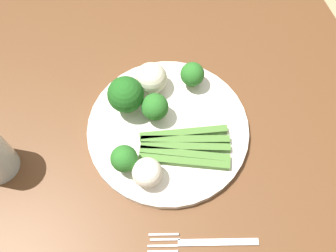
{
  "coord_description": "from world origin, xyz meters",
  "views": [
    {
      "loc": [
        -0.31,
        0.02,
        1.33
      ],
      "look_at": [
        -0.04,
        -0.06,
        0.77
      ],
      "focal_mm": 40.5,
      "sensor_mm": 36.0,
      "label": 1
    }
  ],
  "objects_px": {
    "broccoli_left": "(124,159)",
    "cauliflower_back_right": "(151,78)",
    "asparagus_bundle": "(185,147)",
    "broccoli_outer_edge": "(192,74)",
    "fork": "(201,243)",
    "broccoli_front": "(155,107)",
    "cauliflower_right": "(149,172)",
    "plate": "(168,129)",
    "broccoli_front_left": "(127,94)",
    "dining_table": "(135,142)"
  },
  "relations": [
    {
      "from": "broccoli_front",
      "to": "fork",
      "type": "xyz_separation_m",
      "value": [
        -0.22,
        -0.01,
        -0.04
      ]
    },
    {
      "from": "broccoli_outer_edge",
      "to": "fork",
      "type": "xyz_separation_m",
      "value": [
        -0.26,
        0.07,
        -0.04
      ]
    },
    {
      "from": "asparagus_bundle",
      "to": "fork",
      "type": "xyz_separation_m",
      "value": [
        -0.15,
        0.02,
        -0.02
      ]
    },
    {
      "from": "broccoli_front",
      "to": "fork",
      "type": "distance_m",
      "value": 0.22
    },
    {
      "from": "broccoli_outer_edge",
      "to": "fork",
      "type": "relative_size",
      "value": 0.31
    },
    {
      "from": "dining_table",
      "to": "cauliflower_right",
      "type": "xyz_separation_m",
      "value": [
        -0.12,
        -0.0,
        0.14
      ]
    },
    {
      "from": "plate",
      "to": "cauliflower_right",
      "type": "xyz_separation_m",
      "value": [
        -0.08,
        0.05,
        0.03
      ]
    },
    {
      "from": "plate",
      "to": "broccoli_outer_edge",
      "type": "distance_m",
      "value": 0.1
    },
    {
      "from": "cauliflower_right",
      "to": "cauliflower_back_right",
      "type": "xyz_separation_m",
      "value": [
        0.16,
        -0.05,
        0.0
      ]
    },
    {
      "from": "broccoli_front_left",
      "to": "broccoli_front",
      "type": "height_order",
      "value": "broccoli_front_left"
    },
    {
      "from": "broccoli_front_left",
      "to": "broccoli_outer_edge",
      "type": "bearing_deg",
      "value": -82.37
    },
    {
      "from": "asparagus_bundle",
      "to": "broccoli_outer_edge",
      "type": "height_order",
      "value": "broccoli_outer_edge"
    },
    {
      "from": "cauliflower_back_right",
      "to": "broccoli_front",
      "type": "bearing_deg",
      "value": 170.71
    },
    {
      "from": "cauliflower_back_right",
      "to": "fork",
      "type": "height_order",
      "value": "cauliflower_back_right"
    },
    {
      "from": "broccoli_front",
      "to": "cauliflower_right",
      "type": "relative_size",
      "value": 1.17
    },
    {
      "from": "broccoli_front_left",
      "to": "broccoli_outer_edge",
      "type": "height_order",
      "value": "broccoli_front_left"
    },
    {
      "from": "plate",
      "to": "broccoli_front",
      "type": "xyz_separation_m",
      "value": [
        0.03,
        0.01,
        0.04
      ]
    },
    {
      "from": "broccoli_outer_edge",
      "to": "dining_table",
      "type": "bearing_deg",
      "value": 103.82
    },
    {
      "from": "broccoli_front",
      "to": "broccoli_outer_edge",
      "type": "height_order",
      "value": "broccoli_front"
    },
    {
      "from": "broccoli_front",
      "to": "broccoli_outer_edge",
      "type": "relative_size",
      "value": 1.08
    },
    {
      "from": "dining_table",
      "to": "cauliflower_back_right",
      "type": "distance_m",
      "value": 0.16
    },
    {
      "from": "plate",
      "to": "cauliflower_back_right",
      "type": "bearing_deg",
      "value": 3.32
    },
    {
      "from": "dining_table",
      "to": "fork",
      "type": "height_order",
      "value": "fork"
    },
    {
      "from": "asparagus_bundle",
      "to": "broccoli_outer_edge",
      "type": "relative_size",
      "value": 3.07
    },
    {
      "from": "cauliflower_back_right",
      "to": "fork",
      "type": "bearing_deg",
      "value": 179.98
    },
    {
      "from": "asparagus_bundle",
      "to": "cauliflower_back_right",
      "type": "bearing_deg",
      "value": 116.51
    },
    {
      "from": "plate",
      "to": "asparagus_bundle",
      "type": "distance_m",
      "value": 0.05
    },
    {
      "from": "broccoli_front_left",
      "to": "cauliflower_back_right",
      "type": "bearing_deg",
      "value": -58.29
    },
    {
      "from": "broccoli_left",
      "to": "dining_table",
      "type": "bearing_deg",
      "value": -17.79
    },
    {
      "from": "asparagus_bundle",
      "to": "broccoli_front_left",
      "type": "bearing_deg",
      "value": 141.56
    },
    {
      "from": "broccoli_front_left",
      "to": "fork",
      "type": "bearing_deg",
      "value": -169.17
    },
    {
      "from": "cauliflower_right",
      "to": "fork",
      "type": "bearing_deg",
      "value": -157.93
    },
    {
      "from": "asparagus_bundle",
      "to": "broccoli_front",
      "type": "relative_size",
      "value": 2.83
    },
    {
      "from": "fork",
      "to": "cauliflower_back_right",
      "type": "bearing_deg",
      "value": -74.54
    },
    {
      "from": "broccoli_front_left",
      "to": "broccoli_front",
      "type": "xyz_separation_m",
      "value": [
        -0.03,
        -0.04,
        -0.01
      ]
    },
    {
      "from": "broccoli_front_left",
      "to": "cauliflower_back_right",
      "type": "distance_m",
      "value": 0.06
    },
    {
      "from": "dining_table",
      "to": "asparagus_bundle",
      "type": "xyz_separation_m",
      "value": [
        -0.09,
        -0.07,
        0.12
      ]
    },
    {
      "from": "broccoli_left",
      "to": "broccoli_outer_edge",
      "type": "height_order",
      "value": "same"
    },
    {
      "from": "asparagus_bundle",
      "to": "broccoli_left",
      "type": "relative_size",
      "value": 3.01
    },
    {
      "from": "broccoli_outer_edge",
      "to": "broccoli_front_left",
      "type": "bearing_deg",
      "value": 97.63
    },
    {
      "from": "broccoli_left",
      "to": "broccoli_front",
      "type": "bearing_deg",
      "value": -43.45
    },
    {
      "from": "broccoli_front_left",
      "to": "cauliflower_back_right",
      "type": "height_order",
      "value": "broccoli_front_left"
    },
    {
      "from": "fork",
      "to": "broccoli_left",
      "type": "bearing_deg",
      "value": -46.06
    },
    {
      "from": "cauliflower_back_right",
      "to": "fork",
      "type": "relative_size",
      "value": 0.33
    },
    {
      "from": "broccoli_left",
      "to": "cauliflower_back_right",
      "type": "bearing_deg",
      "value": -30.86
    },
    {
      "from": "plate",
      "to": "asparagus_bundle",
      "type": "relative_size",
      "value": 1.74
    },
    {
      "from": "plate",
      "to": "cauliflower_right",
      "type": "relative_size",
      "value": 5.76
    },
    {
      "from": "broccoli_front",
      "to": "broccoli_outer_edge",
      "type": "distance_m",
      "value": 0.09
    },
    {
      "from": "broccoli_left",
      "to": "fork",
      "type": "relative_size",
      "value": 0.31
    },
    {
      "from": "plate",
      "to": "broccoli_outer_edge",
      "type": "xyz_separation_m",
      "value": [
        0.07,
        -0.06,
        0.04
      ]
    }
  ]
}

